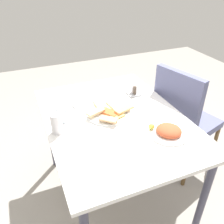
{
  "coord_description": "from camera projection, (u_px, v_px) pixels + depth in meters",
  "views": [
    {
      "loc": [
        1.16,
        -0.49,
        1.57
      ],
      "look_at": [
        -0.02,
        -0.01,
        0.76
      ],
      "focal_mm": 38.2,
      "sensor_mm": 36.0,
      "label": 1
    }
  ],
  "objects": [
    {
      "name": "dining_chair",
      "position": [
        182.0,
        116.0,
        1.88
      ],
      "size": [
        0.52,
        0.52,
        0.94
      ],
      "color": "slate",
      "rests_on": "ground_plane"
    },
    {
      "name": "paper_napkin",
      "position": [
        73.0,
        102.0,
        1.67
      ],
      "size": [
        0.15,
        0.15,
        0.0
      ],
      "primitive_type": "cube",
      "rotation": [
        0.0,
        0.0,
        -0.33
      ],
      "color": "white",
      "rests_on": "dining_table"
    },
    {
      "name": "dining_table",
      "position": [
        114.0,
        128.0,
        1.55
      ],
      "size": [
        1.14,
        0.85,
        0.73
      ],
      "color": "white",
      "rests_on": "ground_plane"
    },
    {
      "name": "salad_plate_greens",
      "position": [
        168.0,
        131.0,
        1.35
      ],
      "size": [
        0.22,
        0.22,
        0.06
      ],
      "color": "white",
      "rests_on": "dining_table"
    },
    {
      "name": "drinking_glass",
      "position": [
        62.0,
        114.0,
        1.46
      ],
      "size": [
        0.07,
        0.07,
        0.09
      ],
      "primitive_type": "cylinder",
      "color": "silver",
      "rests_on": "dining_table"
    },
    {
      "name": "ground_plane",
      "position": [
        114.0,
        194.0,
        1.9
      ],
      "size": [
        6.0,
        6.0,
        0.0
      ],
      "primitive_type": "plane",
      "color": "gray"
    },
    {
      "name": "spoon",
      "position": [
        75.0,
        101.0,
        1.68
      ],
      "size": [
        0.17,
        0.04,
        0.0
      ],
      "primitive_type": "cube",
      "rotation": [
        0.0,
        0.0,
        0.15
      ],
      "color": "silver",
      "rests_on": "paper_napkin"
    },
    {
      "name": "pide_platter",
      "position": [
        108.0,
        112.0,
        1.54
      ],
      "size": [
        0.31,
        0.31,
        0.04
      ],
      "color": "white",
      "rests_on": "dining_table"
    },
    {
      "name": "fork",
      "position": [
        70.0,
        102.0,
        1.67
      ],
      "size": [
        0.19,
        0.04,
        0.0
      ],
      "primitive_type": "cube",
      "rotation": [
        0.0,
        0.0,
        0.14
      ],
      "color": "silver",
      "rests_on": "paper_napkin"
    },
    {
      "name": "soda_can",
      "position": [
        57.0,
        123.0,
        1.35
      ],
      "size": [
        0.07,
        0.07,
        0.12
      ],
      "primitive_type": "cylinder",
      "rotation": [
        0.0,
        0.0,
        6.2
      ],
      "color": "silver",
      "rests_on": "dining_table"
    },
    {
      "name": "condiment_caddy",
      "position": [
        134.0,
        92.0,
        1.76
      ],
      "size": [
        0.09,
        0.09,
        0.08
      ],
      "color": "#B2B2B7",
      "rests_on": "dining_table"
    }
  ]
}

